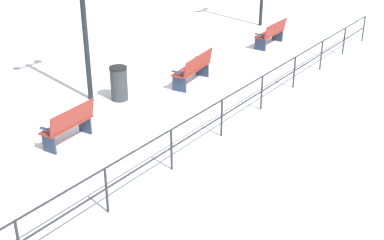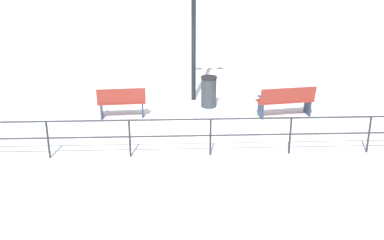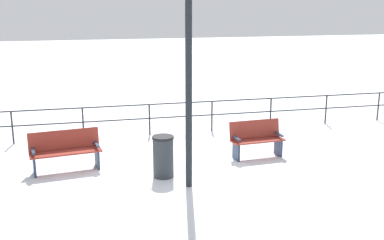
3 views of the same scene
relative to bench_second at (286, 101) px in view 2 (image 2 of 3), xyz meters
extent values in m
plane|color=white|center=(0.06, 2.43, -0.50)|extent=(80.00, 80.00, 0.00)
cube|color=maroon|center=(0.08, 0.01, -0.02)|extent=(0.72, 1.73, 0.04)
cube|color=maroon|center=(-0.16, -0.02, 0.22)|extent=(0.34, 1.67, 0.46)
cube|color=#23334C|center=(0.18, -0.72, -0.26)|extent=(0.45, 0.11, 0.48)
cube|color=#23334C|center=(-0.02, 0.74, -0.26)|extent=(0.45, 0.11, 0.48)
cube|color=#23334C|center=(0.20, -0.72, 0.10)|extent=(0.45, 0.13, 0.04)
cube|color=#23334C|center=(0.00, 0.74, 0.10)|extent=(0.45, 0.13, 0.04)
cube|color=maroon|center=(0.20, 4.85, -0.04)|extent=(0.54, 1.44, 0.04)
cube|color=maroon|center=(-0.02, 4.84, 0.22)|extent=(0.22, 1.41, 0.47)
cube|color=#23334C|center=(0.24, 4.25, -0.27)|extent=(0.39, 0.08, 0.47)
cube|color=#23334C|center=(0.15, 5.46, -0.27)|extent=(0.39, 0.08, 0.47)
cube|color=#23334C|center=(0.26, 4.25, 0.08)|extent=(0.39, 0.10, 0.04)
cube|color=#23334C|center=(0.17, 5.46, 0.08)|extent=(0.39, 0.10, 0.04)
cylinder|color=black|center=(1.69, 2.66, 2.05)|extent=(0.14, 0.14, 5.11)
cylinder|color=#26282D|center=(-2.58, -1.51, -0.02)|extent=(0.05, 0.05, 0.96)
cylinder|color=#26282D|center=(-2.58, 0.46, -0.02)|extent=(0.05, 0.05, 0.96)
cylinder|color=#26282D|center=(-2.58, 2.43, -0.02)|extent=(0.05, 0.05, 0.96)
cylinder|color=#26282D|center=(-2.58, 4.40, -0.02)|extent=(0.05, 0.05, 0.96)
cylinder|color=#26282D|center=(-2.58, 6.37, -0.02)|extent=(0.05, 0.05, 0.96)
cylinder|color=#26282D|center=(-2.58, 2.43, 0.45)|extent=(0.04, 19.71, 0.04)
cylinder|color=#26282D|center=(-2.58, 2.43, 0.02)|extent=(0.04, 19.71, 0.04)
cylinder|color=#2D3338|center=(0.99, 2.21, -0.04)|extent=(0.48, 0.48, 0.92)
cylinder|color=black|center=(0.99, 2.21, 0.45)|extent=(0.50, 0.50, 0.06)
camera|label=1|loc=(-8.75, 12.18, 5.36)|focal=49.34mm
camera|label=2|loc=(-13.62, 3.34, 4.73)|focal=46.00mm
camera|label=3|loc=(11.27, 0.42, 3.49)|focal=44.30mm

